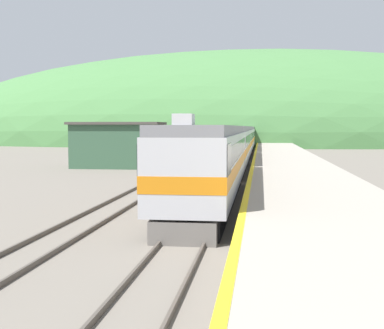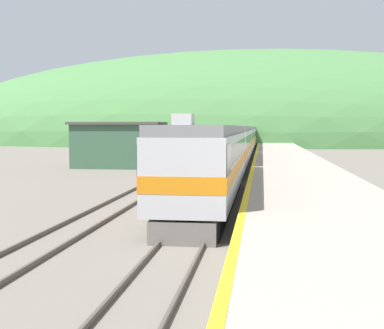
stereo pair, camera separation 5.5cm
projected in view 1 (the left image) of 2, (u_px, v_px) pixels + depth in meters
The scene contains 9 objects.
track_main at pixel (242, 156), 69.90m from camera, with size 1.52×180.00×0.16m.
track_siding at pixel (208, 155), 70.46m from camera, with size 1.52×180.00×0.16m.
platform at pixel (286, 162), 49.47m from camera, with size 6.04×140.00×1.07m.
distant_hills at pixel (250, 143), 129.93m from camera, with size 168.00×75.60×43.81m.
station_shed at pixel (118, 145), 49.99m from camera, with size 8.50×4.87×4.27m.
express_train_lead_car at pixel (210, 162), 26.13m from camera, with size 2.89×19.17×4.24m.
carriage_second at pixel (232, 146), 46.95m from camera, with size 2.88×20.68×3.88m.
carriage_third at pixel (241, 140), 68.28m from camera, with size 2.88×20.68×3.88m.
carriage_fourth at pixel (246, 137), 89.62m from camera, with size 2.88×20.68×3.88m.
Camera 1 is at (2.48, -0.07, 3.82)m, focal length 50.00 mm.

